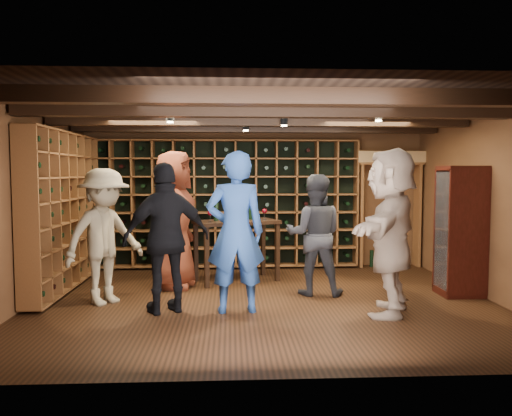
{
  "coord_description": "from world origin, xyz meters",
  "views": [
    {
      "loc": [
        -0.44,
        -6.45,
        1.68
      ],
      "look_at": [
        -0.09,
        0.2,
        1.22
      ],
      "focal_mm": 35.0,
      "sensor_mm": 36.0,
      "label": 1
    }
  ],
  "objects": [
    {
      "name": "ground",
      "position": [
        0.0,
        0.0,
        0.0
      ],
      "size": [
        6.0,
        6.0,
        0.0
      ],
      "primitive_type": "plane",
      "color": "#331C0E",
      "rests_on": "ground"
    },
    {
      "name": "room_shell",
      "position": [
        0.0,
        0.05,
        2.42
      ],
      "size": [
        6.0,
        6.0,
        6.0
      ],
      "color": "brown",
      "rests_on": "ground"
    },
    {
      "name": "wine_rack_back",
      "position": [
        -0.52,
        2.33,
        1.15
      ],
      "size": [
        4.65,
        0.3,
        2.2
      ],
      "color": "brown",
      "rests_on": "ground"
    },
    {
      "name": "wine_rack_left",
      "position": [
        -2.83,
        0.82,
        1.15
      ],
      "size": [
        0.3,
        2.65,
        2.2
      ],
      "color": "brown",
      "rests_on": "ground"
    },
    {
      "name": "crate_shelf",
      "position": [
        2.41,
        2.32,
        1.57
      ],
      "size": [
        1.2,
        0.32,
        2.07
      ],
      "color": "brown",
      "rests_on": "ground"
    },
    {
      "name": "display_cabinet",
      "position": [
        2.71,
        0.2,
        0.86
      ],
      "size": [
        0.55,
        0.5,
        1.75
      ],
      "color": "#39100B",
      "rests_on": "ground"
    },
    {
      "name": "man_blue_shirt",
      "position": [
        -0.38,
        -0.49,
        0.97
      ],
      "size": [
        0.76,
        0.54,
        1.94
      ],
      "primitive_type": "imported",
      "rotation": [
        0.0,
        0.0,
        3.25
      ],
      "color": "navy",
      "rests_on": "ground"
    },
    {
      "name": "man_grey_suit",
      "position": [
        0.72,
        0.35,
        0.83
      ],
      "size": [
        0.9,
        0.76,
        1.67
      ],
      "primitive_type": "imported",
      "rotation": [
        0.0,
        0.0,
        2.98
      ],
      "color": "black",
      "rests_on": "ground"
    },
    {
      "name": "guest_red_floral",
      "position": [
        -1.27,
        0.87,
        1.0
      ],
      "size": [
        0.81,
        1.08,
        2.01
      ],
      "primitive_type": "imported",
      "rotation": [
        0.0,
        0.0,
        1.38
      ],
      "color": "maroon",
      "rests_on": "ground"
    },
    {
      "name": "guest_woman_black",
      "position": [
        -1.2,
        -0.47,
        0.91
      ],
      "size": [
        1.15,
        0.85,
        1.81
      ],
      "primitive_type": "imported",
      "rotation": [
        0.0,
        0.0,
        3.58
      ],
      "color": "black",
      "rests_on": "ground"
    },
    {
      "name": "guest_khaki",
      "position": [
        -2.06,
        -0.01,
        0.87
      ],
      "size": [
        1.23,
        1.27,
        1.74
      ],
      "primitive_type": "imported",
      "rotation": [
        0.0,
        0.0,
        0.84
      ],
      "color": "gray",
      "rests_on": "ground"
    },
    {
      "name": "guest_beige",
      "position": [
        1.47,
        -0.64,
        0.99
      ],
      "size": [
        1.31,
        1.91,
        1.98
      ],
      "primitive_type": "imported",
      "rotation": [
        0.0,
        0.0,
        4.27
      ],
      "color": "tan",
      "rests_on": "ground"
    },
    {
      "name": "tasting_table",
      "position": [
        -0.35,
        1.24,
        0.83
      ],
      "size": [
        1.41,
        1.05,
        1.23
      ],
      "rotation": [
        0.0,
        0.0,
        0.37
      ],
      "color": "black",
      "rests_on": "ground"
    }
  ]
}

